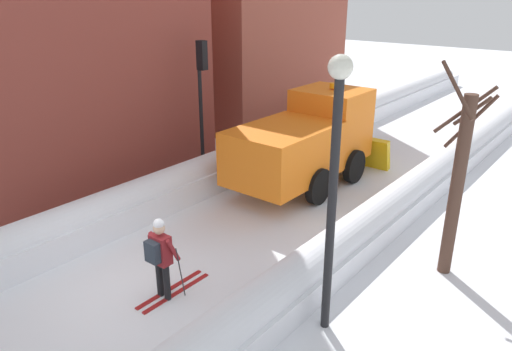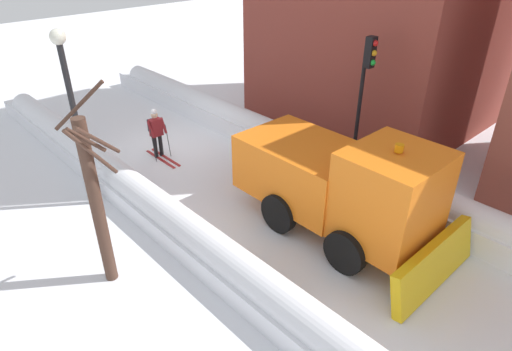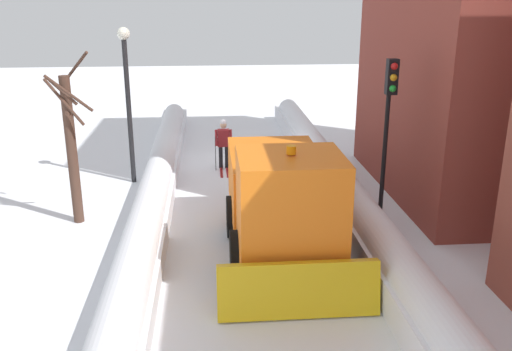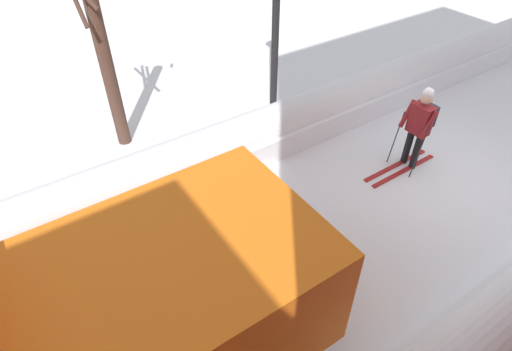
{
  "view_description": "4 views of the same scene",
  "coord_description": "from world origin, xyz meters",
  "px_view_note": "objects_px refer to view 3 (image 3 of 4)",
  "views": [
    {
      "loc": [
        7.45,
        -5.24,
        6.03
      ],
      "look_at": [
        -0.03,
        4.08,
        1.4
      ],
      "focal_mm": 34.2,
      "sensor_mm": 36.0,
      "label": 1
    },
    {
      "loc": [
        7.59,
        12.96,
        7.27
      ],
      "look_at": [
        0.07,
        4.82,
        0.91
      ],
      "focal_mm": 30.71,
      "sensor_mm": 36.0,
      "label": 2
    },
    {
      "loc": [
        1.08,
        19.63,
        6.07
      ],
      "look_at": [
        -0.19,
        4.74,
        1.16
      ],
      "focal_mm": 39.0,
      "sensor_mm": 36.0,
      "label": 3
    },
    {
      "loc": [
        -3.38,
        6.85,
        5.6
      ],
      "look_at": [
        0.58,
        4.16,
        1.56
      ],
      "focal_mm": 29.62,
      "sensor_mm": 36.0,
      "label": 4
    }
  ],
  "objects_px": {
    "traffic_light_pole": "(389,111)",
    "bare_tree_near": "(71,146)",
    "skier": "(224,141)",
    "street_lamp": "(127,86)",
    "plow_truck": "(281,197)"
  },
  "relations": [
    {
      "from": "skier",
      "to": "bare_tree_near",
      "type": "xyz_separation_m",
      "value": [
        4.18,
        4.68,
        1.19
      ]
    },
    {
      "from": "plow_truck",
      "to": "street_lamp",
      "type": "distance_m",
      "value": 7.44
    },
    {
      "from": "traffic_light_pole",
      "to": "bare_tree_near",
      "type": "xyz_separation_m",
      "value": [
        8.35,
        -0.84,
        -0.96
      ]
    },
    {
      "from": "traffic_light_pole",
      "to": "bare_tree_near",
      "type": "relative_size",
      "value": 0.96
    },
    {
      "from": "plow_truck",
      "to": "street_lamp",
      "type": "height_order",
      "value": "street_lamp"
    },
    {
      "from": "plow_truck",
      "to": "skier",
      "type": "bearing_deg",
      "value": -80.69
    },
    {
      "from": "bare_tree_near",
      "to": "plow_truck",
      "type": "bearing_deg",
      "value": 155.2
    },
    {
      "from": "street_lamp",
      "to": "bare_tree_near",
      "type": "relative_size",
      "value": 1.08
    },
    {
      "from": "street_lamp",
      "to": "skier",
      "type": "bearing_deg",
      "value": -157.0
    },
    {
      "from": "skier",
      "to": "traffic_light_pole",
      "type": "relative_size",
      "value": 0.4
    },
    {
      "from": "plow_truck",
      "to": "traffic_light_pole",
      "type": "relative_size",
      "value": 1.33
    },
    {
      "from": "skier",
      "to": "bare_tree_near",
      "type": "bearing_deg",
      "value": 48.21
    },
    {
      "from": "bare_tree_near",
      "to": "street_lamp",
      "type": "bearing_deg",
      "value": -108.04
    },
    {
      "from": "skier",
      "to": "street_lamp",
      "type": "xyz_separation_m",
      "value": [
        3.08,
        1.31,
        2.23
      ]
    },
    {
      "from": "skier",
      "to": "street_lamp",
      "type": "height_order",
      "value": "street_lamp"
    }
  ]
}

